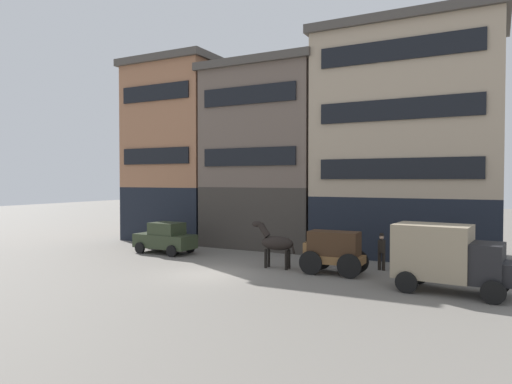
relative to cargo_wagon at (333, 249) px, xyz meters
name	(u,v)px	position (x,y,z in m)	size (l,w,h in m)	color
ground_plane	(206,274)	(-5.17, -2.77, -1.15)	(120.00, 120.00, 0.00)	slate
building_far_left	(181,151)	(-14.02, 7.12, 5.37)	(7.14, 6.19, 12.94)	black
building_center_left	(269,155)	(-6.80, 7.12, 4.85)	(8.00, 6.19, 11.90)	#38332D
building_center_right	(407,141)	(2.05, 7.12, 5.47)	(10.39, 6.19, 13.16)	black
cargo_wagon	(333,249)	(0.00, 0.00, 0.00)	(2.92, 1.54, 1.98)	brown
draft_horse	(275,243)	(-2.95, 0.00, 0.12)	(2.34, 0.62, 2.30)	black
delivery_truck_near	(448,256)	(5.08, -1.34, 0.28)	(4.49, 2.47, 2.62)	black
sedan_dark	(165,238)	(-10.72, 1.16, -0.23)	(3.75, 1.96, 1.83)	#2D3823
pedestrian_officer	(382,250)	(1.81, 1.90, -0.17)	(0.42, 0.42, 1.79)	black
fire_hydrant_curbside	(146,239)	(-13.88, 3.08, -0.72)	(0.24, 0.24, 0.83)	maroon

